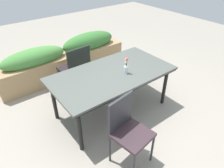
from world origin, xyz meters
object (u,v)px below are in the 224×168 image
flower_vase (126,67)px  planter_box (65,59)px  chair_far_side (76,67)px  chair_near_left (128,128)px  dining_table (112,76)px

flower_vase → planter_box: size_ratio=0.10×
chair_far_side → flower_vase: (0.33, -0.98, 0.33)m
chair_near_left → dining_table: bearing=-124.9°
flower_vase → planter_box: (-0.22, 1.64, -0.46)m
chair_far_side → flower_vase: flower_vase is taller
dining_table → flower_vase: flower_vase is taller
dining_table → flower_vase: 0.27m
flower_vase → planter_box: bearing=97.6°
planter_box → dining_table: bearing=-87.7°
planter_box → chair_far_side: bearing=-99.1°
chair_far_side → planter_box: chair_far_side is taller
chair_far_side → dining_table: bearing=-82.2°
chair_near_left → flower_vase: 0.98m
planter_box → chair_near_left: bearing=-98.8°
dining_table → planter_box: size_ratio=0.69×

